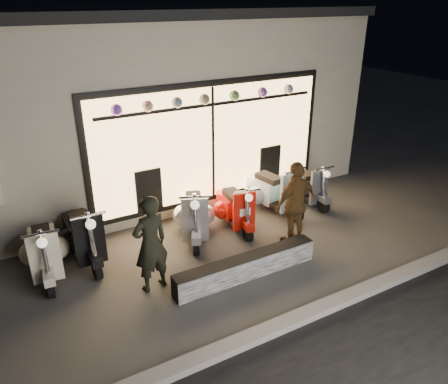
{
  "coord_description": "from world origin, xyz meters",
  "views": [
    {
      "loc": [
        -3.37,
        -5.92,
        4.44
      ],
      "look_at": [
        0.32,
        0.6,
        1.05
      ],
      "focal_mm": 35.0,
      "sensor_mm": 36.0,
      "label": 1
    }
  ],
  "objects_px": {
    "scooter_red": "(234,207)",
    "graffiti_barrier": "(246,267)",
    "man": "(151,244)",
    "woman": "(296,204)",
    "scooter_silver": "(194,213)"
  },
  "relations": [
    {
      "from": "graffiti_barrier",
      "to": "scooter_red",
      "type": "height_order",
      "value": "scooter_red"
    },
    {
      "from": "scooter_silver",
      "to": "woman",
      "type": "relative_size",
      "value": 0.91
    },
    {
      "from": "scooter_red",
      "to": "woman",
      "type": "relative_size",
      "value": 0.86
    },
    {
      "from": "scooter_red",
      "to": "woman",
      "type": "height_order",
      "value": "woman"
    },
    {
      "from": "scooter_red",
      "to": "graffiti_barrier",
      "type": "bearing_deg",
      "value": -105.61
    },
    {
      "from": "scooter_silver",
      "to": "scooter_red",
      "type": "height_order",
      "value": "scooter_silver"
    },
    {
      "from": "scooter_silver",
      "to": "woman",
      "type": "bearing_deg",
      "value": -16.29
    },
    {
      "from": "man",
      "to": "scooter_red",
      "type": "bearing_deg",
      "value": -162.79
    },
    {
      "from": "graffiti_barrier",
      "to": "scooter_red",
      "type": "bearing_deg",
      "value": 65.6
    },
    {
      "from": "scooter_silver",
      "to": "scooter_red",
      "type": "distance_m",
      "value": 0.9
    },
    {
      "from": "scooter_silver",
      "to": "man",
      "type": "distance_m",
      "value": 1.93
    },
    {
      "from": "scooter_silver",
      "to": "scooter_red",
      "type": "relative_size",
      "value": 1.07
    },
    {
      "from": "graffiti_barrier",
      "to": "woman",
      "type": "relative_size",
      "value": 1.59
    },
    {
      "from": "graffiti_barrier",
      "to": "man",
      "type": "xyz_separation_m",
      "value": [
        -1.49,
        0.5,
        0.64
      ]
    },
    {
      "from": "scooter_red",
      "to": "woman",
      "type": "xyz_separation_m",
      "value": [
        0.63,
        -1.22,
        0.43
      ]
    }
  ]
}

